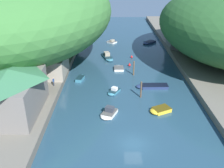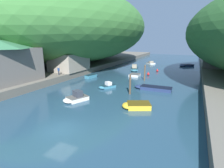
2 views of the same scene
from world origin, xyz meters
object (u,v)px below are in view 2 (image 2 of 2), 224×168
Objects in this scene: boat_far_upstream at (135,75)px; boat_cabin_cruiser at (151,88)px; boat_moored_right at (150,63)px; boat_mid_channel at (75,98)px; channel_buoy_near at (148,74)px; boat_small_dinghy at (134,69)px; boat_yellow_tender at (186,65)px; person_on_quay at (15,79)px; boat_white_cruiser at (92,76)px; boat_red_skiff at (107,86)px; person_by_boathouse at (59,70)px; right_bank_cottage at (216,58)px; channel_buoy_far at (157,70)px; boat_open_rowboat at (135,105)px; boathouse_shed at (69,59)px.

boat_cabin_cruiser is at bearing -59.77° from boat_far_upstream.
boat_moored_right is 43.25m from boat_mid_channel.
boat_far_upstream is 3.21m from channel_buoy_near.
boat_small_dinghy reaches higher than channel_buoy_near.
boat_moored_right reaches higher than boat_yellow_tender.
boat_far_upstream is 25.20m from person_on_quay.
boat_white_cruiser is 13.55m from channel_buoy_near.
boat_far_upstream is 1.01× the size of boat_red_skiff.
channel_buoy_near is (5.48, -5.84, -0.08)m from boat_small_dinghy.
person_by_boathouse reaches higher than boat_mid_channel.
right_bank_cottage is 1.58× the size of boat_yellow_tender.
channel_buoy_far is at bearing -51.07° from person_on_quay.
person_on_quay is at bearing 26.14° from boat_mid_channel.
boat_red_skiff is at bearing -86.03° from person_by_boathouse.
boat_open_rowboat is at bearing -149.14° from boat_mid_channel.
channel_buoy_near reaches higher than boat_yellow_tender.
boathouse_shed reaches higher than channel_buoy_near.
person_by_boathouse is (-19.17, 7.51, 1.92)m from boat_open_rowboat.
boat_red_skiff is at bearing -30.10° from boat_white_cruiser.
person_by_boathouse reaches higher than boat_moored_right.
person_on_quay reaches higher than boat_cabin_cruiser.
channel_buoy_near reaches higher than boat_white_cruiser.
boat_moored_right reaches higher than boat_cabin_cruiser.
person_on_quay is at bearing -120.82° from channel_buoy_far.
channel_buoy_near is at bearing -127.53° from boat_moored_right.
person_on_quay is (-31.16, -35.04, -1.47)m from right_bank_cottage.
boat_yellow_tender is 5.59× the size of channel_buoy_far.
boat_red_skiff is at bearing 106.55° from boat_cabin_cruiser.
boat_red_skiff is 3.68× the size of channel_buoy_near.
boat_cabin_cruiser is (8.39, 10.44, -0.14)m from boat_mid_channel.
boat_cabin_cruiser is (-0.10, 9.31, -0.04)m from boat_open_rowboat.
boat_small_dinghy is (-9.14, 27.00, 0.10)m from boat_open_rowboat.
boat_open_rowboat is (6.35, -19.40, 0.06)m from boat_far_upstream.
boat_white_cruiser is 0.55× the size of boat_cabin_cruiser.
channel_buoy_far is 33.74m from person_on_quay.
person_by_boathouse is (-22.83, -33.48, 1.93)m from boat_yellow_tender.
boat_small_dinghy reaches higher than boat_mid_channel.
boat_red_skiff is 2.05× the size of person_by_boathouse.
boat_red_skiff is at bearing 21.82° from boat_open_rowboat.
boat_cabin_cruiser is 3.82× the size of person_on_quay.
boat_mid_channel is 13.40m from boat_cabin_cruiser.
right_bank_cottage reaches higher than boat_open_rowboat.
boat_mid_channel reaches higher than boat_yellow_tender.
boat_moored_right is 21.45m from channel_buoy_near.
channel_buoy_near is 20.75m from person_by_boathouse.
right_bank_cottage is at bearing -179.90° from boat_small_dinghy.
person_by_boathouse is at bearing -138.65° from channel_buoy_near.
person_by_boathouse is at bearing -115.47° from boat_white_cruiser.
channel_buoy_far is (3.63, 7.82, 0.06)m from boat_far_upstream.
boat_yellow_tender is 2.85× the size of person_by_boathouse.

